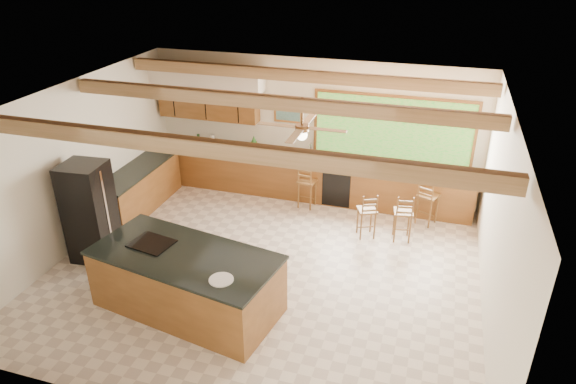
% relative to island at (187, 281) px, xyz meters
% --- Properties ---
extents(ground, '(7.20, 7.20, 0.00)m').
position_rel_island_xyz_m(ground, '(0.80, 1.33, -0.50)').
color(ground, beige).
rests_on(ground, ground).
extents(room_shell, '(7.27, 6.54, 3.02)m').
position_rel_island_xyz_m(room_shell, '(0.63, 1.98, 1.72)').
color(room_shell, white).
rests_on(room_shell, ground).
extents(counter_run, '(7.12, 3.10, 1.27)m').
position_rel_island_xyz_m(counter_run, '(-0.02, 3.85, -0.03)').
color(counter_run, brown).
rests_on(counter_run, ground).
extents(island, '(3.03, 1.81, 1.01)m').
position_rel_island_xyz_m(island, '(0.00, 0.00, 0.00)').
color(island, brown).
rests_on(island, ground).
extents(refrigerator, '(0.76, 0.74, 1.81)m').
position_rel_island_xyz_m(refrigerator, '(-2.25, 0.83, 0.41)').
color(refrigerator, black).
rests_on(refrigerator, ground).
extents(bar_stool_a, '(0.40, 0.40, 0.98)m').
position_rel_island_xyz_m(bar_stool_a, '(0.90, 3.73, 0.08)').
color(bar_stool_a, brown).
rests_on(bar_stool_a, ground).
extents(bar_stool_b, '(0.45, 0.45, 0.95)m').
position_rel_island_xyz_m(bar_stool_b, '(2.30, 2.88, 0.06)').
color(bar_stool_b, brown).
rests_on(bar_stool_b, ground).
extents(bar_stool_c, '(0.49, 0.49, 1.03)m').
position_rel_island_xyz_m(bar_stool_c, '(3.39, 3.73, 0.11)').
color(bar_stool_c, brown).
rests_on(bar_stool_c, ground).
extents(bar_stool_d, '(0.40, 0.40, 0.98)m').
position_rel_island_xyz_m(bar_stool_d, '(2.97, 2.96, 0.08)').
color(bar_stool_d, brown).
rests_on(bar_stool_d, ground).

